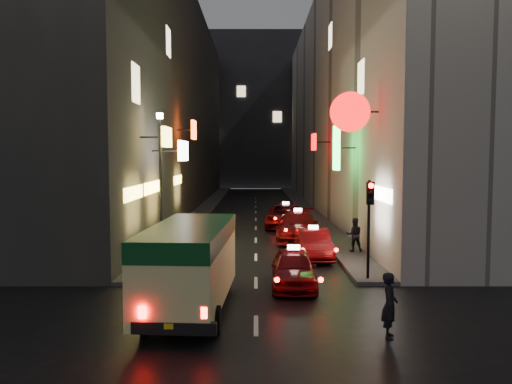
{
  "coord_description": "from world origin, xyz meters",
  "views": [
    {
      "loc": [
        -0.01,
        -8.94,
        4.48
      ],
      "look_at": [
        0.01,
        13.0,
        2.92
      ],
      "focal_mm": 35.0,
      "sensor_mm": 36.0,
      "label": 1
    }
  ],
  "objects_px": {
    "taxi_near": "(294,265)",
    "minibus": "(190,257)",
    "pedestrian_crossing": "(390,301)",
    "traffic_light": "(370,208)",
    "lamp_post": "(161,174)"
  },
  "relations": [
    {
      "from": "traffic_light",
      "to": "lamp_post",
      "type": "bearing_deg",
      "value": 151.09
    },
    {
      "from": "traffic_light",
      "to": "lamp_post",
      "type": "height_order",
      "value": "lamp_post"
    },
    {
      "from": "minibus",
      "to": "lamp_post",
      "type": "xyz_separation_m",
      "value": [
        -2.3,
        7.78,
        2.13
      ]
    },
    {
      "from": "pedestrian_crossing",
      "to": "traffic_light",
      "type": "relative_size",
      "value": 0.53
    },
    {
      "from": "pedestrian_crossing",
      "to": "taxi_near",
      "type": "bearing_deg",
      "value": 34.73
    },
    {
      "from": "minibus",
      "to": "taxi_near",
      "type": "distance_m",
      "value": 4.31
    },
    {
      "from": "lamp_post",
      "to": "minibus",
      "type": "bearing_deg",
      "value": -73.54
    },
    {
      "from": "minibus",
      "to": "traffic_light",
      "type": "relative_size",
      "value": 1.7
    },
    {
      "from": "taxi_near",
      "to": "lamp_post",
      "type": "relative_size",
      "value": 0.77
    },
    {
      "from": "taxi_near",
      "to": "minibus",
      "type": "bearing_deg",
      "value": -139.11
    },
    {
      "from": "minibus",
      "to": "pedestrian_crossing",
      "type": "xyz_separation_m",
      "value": [
        5.2,
        -2.09,
        -0.67
      ]
    },
    {
      "from": "taxi_near",
      "to": "pedestrian_crossing",
      "type": "xyz_separation_m",
      "value": [
        2.0,
        -4.86,
        0.18
      ]
    },
    {
      "from": "taxi_near",
      "to": "traffic_light",
      "type": "distance_m",
      "value": 3.36
    },
    {
      "from": "pedestrian_crossing",
      "to": "lamp_post",
      "type": "bearing_deg",
      "value": 49.52
    },
    {
      "from": "minibus",
      "to": "pedestrian_crossing",
      "type": "distance_m",
      "value": 5.64
    }
  ]
}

